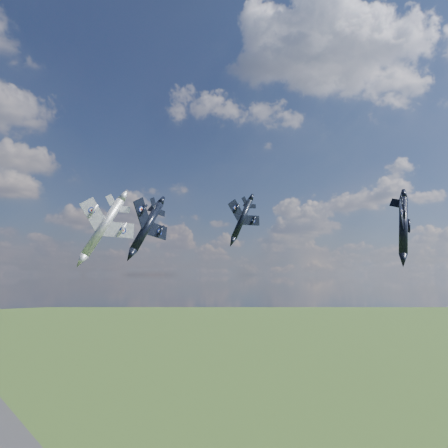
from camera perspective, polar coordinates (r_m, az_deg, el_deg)
jet_lead_navy at (r=80.66m, az=-10.03°, el=-0.30°), size 15.27×18.09×9.06m
jet_right_navy at (r=80.03m, az=22.38°, el=-0.19°), size 15.65×17.61×6.36m
jet_high_navy at (r=104.69m, az=2.38°, el=0.67°), size 11.99×15.56×7.47m
jet_left_silver at (r=77.64m, az=-15.52°, el=-0.40°), size 14.03×17.43×8.45m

